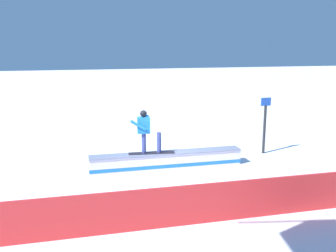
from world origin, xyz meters
TOP-DOWN VIEW (x-y plane):
  - ground_plane at (0.00, 0.00)m, footprint 120.00×120.00m
  - grind_box at (0.00, 0.00)m, footprint 5.12×0.80m
  - snowboarder at (0.69, -0.06)m, footprint 1.53×0.51m
  - safety_fence at (0.00, 4.05)m, footprint 13.22×0.78m
  - trail_marker at (-4.02, -0.63)m, footprint 0.40×0.10m

SIDE VIEW (x-z plane):
  - ground_plane at x=0.00m, z-range 0.00..0.00m
  - grind_box at x=0.00m, z-range -0.02..0.52m
  - safety_fence at x=0.00m, z-range 0.00..0.94m
  - trail_marker at x=-4.02m, z-range 0.07..2.20m
  - snowboarder at x=0.69m, z-range 0.60..2.04m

